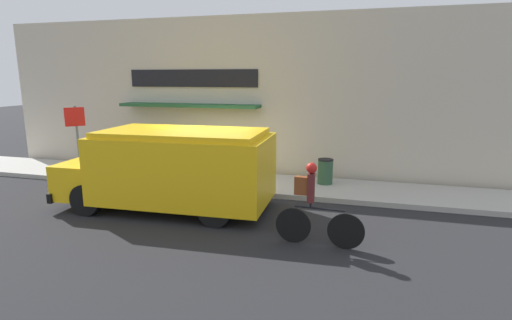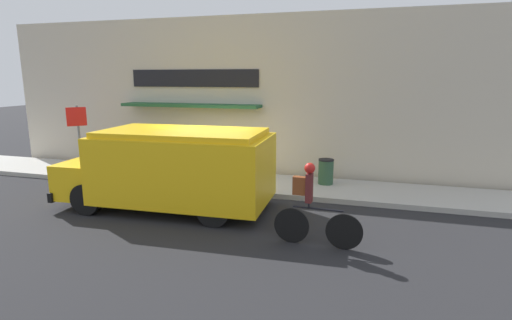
% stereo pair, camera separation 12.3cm
% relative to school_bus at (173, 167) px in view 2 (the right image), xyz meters
% --- Properties ---
extents(ground_plane, '(70.00, 70.00, 0.00)m').
position_rel_school_bus_xyz_m(ground_plane, '(0.34, 1.48, -1.06)').
color(ground_plane, '#232326').
extents(sidewalk, '(28.00, 2.17, 0.14)m').
position_rel_school_bus_xyz_m(sidewalk, '(0.34, 2.56, -0.99)').
color(sidewalk, '#ADAAA3').
rests_on(sidewalk, ground_plane).
extents(storefront, '(17.46, 0.91, 5.22)m').
position_rel_school_bus_xyz_m(storefront, '(0.30, 3.92, 1.55)').
color(storefront, beige).
rests_on(storefront, ground_plane).
extents(school_bus, '(5.35, 2.72, 2.01)m').
position_rel_school_bus_xyz_m(school_bus, '(0.00, 0.00, 0.00)').
color(school_bus, yellow).
rests_on(school_bus, ground_plane).
extents(cyclist, '(1.76, 0.21, 1.67)m').
position_rel_school_bus_xyz_m(cyclist, '(3.68, -1.30, -0.27)').
color(cyclist, black).
rests_on(cyclist, ground_plane).
extents(stop_sign_post, '(0.45, 0.45, 2.24)m').
position_rel_school_bus_xyz_m(stop_sign_post, '(-4.43, 1.97, 0.58)').
color(stop_sign_post, slate).
rests_on(stop_sign_post, sidewalk).
extents(trash_bin, '(0.45, 0.45, 0.75)m').
position_rel_school_bus_xyz_m(trash_bin, '(3.47, 2.92, -0.54)').
color(trash_bin, '#2D5138').
rests_on(trash_bin, sidewalk).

